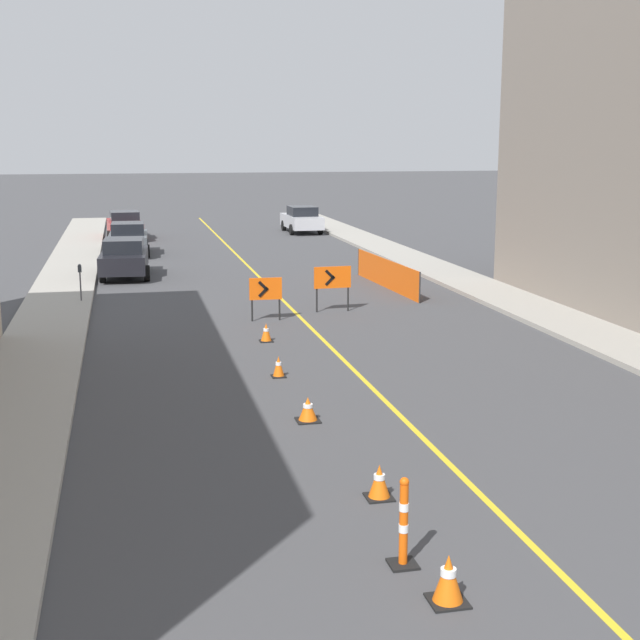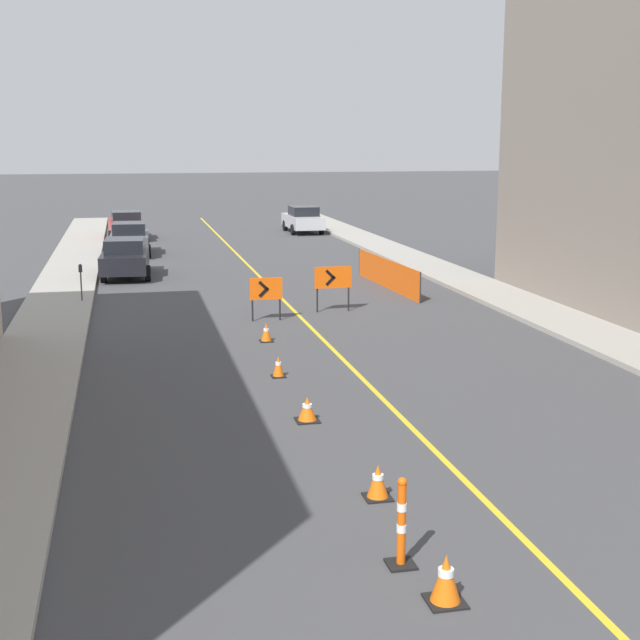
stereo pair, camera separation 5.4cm
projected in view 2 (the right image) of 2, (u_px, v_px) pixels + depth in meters
name	position (u px, v px, depth m)	size (l,w,h in m)	color
lane_stripe	(269.00, 285.00, 34.24)	(0.12, 61.51, 0.01)	gold
sidewalk_left	(63.00, 291.00, 32.63)	(2.27, 61.51, 0.15)	#9E998E
sidewalk_right	(456.00, 277.00, 35.82)	(2.27, 61.51, 0.15)	#9E998E
traffic_cone_second	(446.00, 579.00, 10.73)	(0.46, 0.46, 0.62)	black
traffic_cone_third	(378.00, 482.00, 13.87)	(0.43, 0.43, 0.55)	black
traffic_cone_fourth	(307.00, 409.00, 17.69)	(0.47, 0.47, 0.49)	black
traffic_cone_fifth	(278.00, 367.00, 21.00)	(0.33, 0.33, 0.50)	black
traffic_cone_farthest	(266.00, 332.00, 24.68)	(0.37, 0.37, 0.52)	black
delineator_post_front	(401.00, 528.00, 11.61)	(0.37, 0.37, 1.23)	black
arrow_barricade_primary	(266.00, 291.00, 27.38)	(1.01, 0.10, 1.34)	#EF560C
arrow_barricade_secondary	(333.00, 279.00, 28.82)	(1.23, 0.11, 1.48)	#EF560C
safety_mesh_fence	(387.00, 274.00, 33.60)	(0.40, 6.84, 1.09)	#EF560C
parked_car_curb_near	(125.00, 258.00, 36.16)	(2.05, 4.40, 1.59)	black
parked_car_curb_mid	(129.00, 239.00, 43.11)	(1.95, 4.36, 1.59)	#474C51
parked_car_curb_far	(126.00, 225.00, 49.92)	(2.05, 4.40, 1.59)	maroon
parked_car_opposite_side	(303.00, 219.00, 53.54)	(1.94, 4.34, 1.59)	#B7B7BC
parking_meter_far_curb	(81.00, 275.00, 30.03)	(0.12, 0.11, 1.25)	#4C4C51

